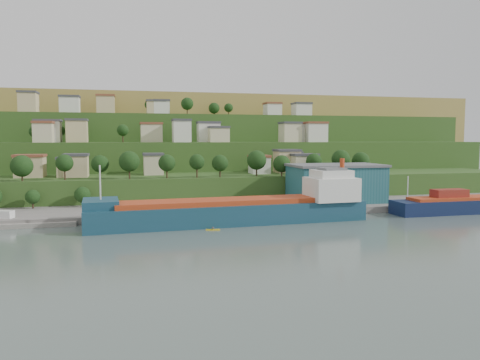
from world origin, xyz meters
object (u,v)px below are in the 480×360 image
object	(u,v)px
caravan	(2,216)
kayak_orange	(198,228)
cargo_ship_far	(480,204)
warehouse	(336,183)
cargo_ship_near	(240,212)

from	to	relation	value
caravan	kayak_orange	distance (m)	53.88
cargo_ship_far	caravan	world-z (taller)	cargo_ship_far
warehouse	caravan	bearing A→B (deg)	-173.76
warehouse	caravan	distance (m)	103.20
warehouse	caravan	world-z (taller)	warehouse
cargo_ship_far	caravan	bearing A→B (deg)	175.71
cargo_ship_near	cargo_ship_far	xyz separation A→B (m)	(79.76, 1.48, -0.80)
caravan	cargo_ship_far	bearing A→B (deg)	15.27
cargo_ship_near	warehouse	distance (m)	45.20
cargo_ship_near	warehouse	bearing A→B (deg)	26.34
cargo_ship_far	caravan	size ratio (longest dim) A/B	9.11
cargo_ship_far	kayak_orange	distance (m)	92.38
cargo_ship_near	caravan	world-z (taller)	cargo_ship_near
cargo_ship_near	kayak_orange	size ratio (longest dim) A/B	24.61
warehouse	cargo_ship_near	bearing A→B (deg)	-150.07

